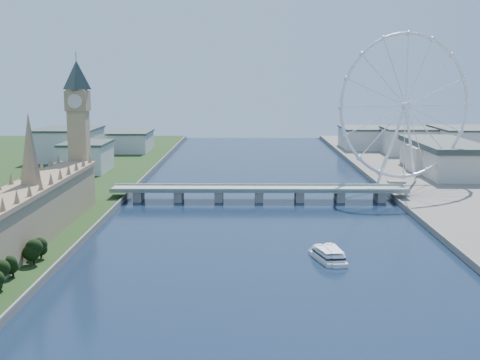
{
  "coord_description": "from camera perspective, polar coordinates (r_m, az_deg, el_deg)",
  "views": [
    {
      "loc": [
        -9.27,
        -191.46,
        92.67
      ],
      "look_at": [
        -13.36,
        210.0,
        29.64
      ],
      "focal_mm": 50.0,
      "sensor_mm": 36.0,
      "label": 1
    }
  ],
  "objects": [
    {
      "name": "westminster_bridge",
      "position": [
        499.02,
        1.64,
        -1.01
      ],
      "size": [
        220.0,
        22.0,
        9.5
      ],
      "color": "gray",
      "rests_on": "ground"
    },
    {
      "name": "big_ben",
      "position": [
        484.94,
        -13.66,
        5.59
      ],
      "size": [
        20.02,
        20.02,
        110.0
      ],
      "color": "tan",
      "rests_on": "ground"
    },
    {
      "name": "tour_boat_far",
      "position": [
        342.55,
        7.25,
        -6.85
      ],
      "size": [
        14.74,
        30.5,
        6.53
      ],
      "primitive_type": null,
      "rotation": [
        0.0,
        0.0,
        0.25
      ],
      "color": "silver",
      "rests_on": "ground"
    },
    {
      "name": "london_eye",
      "position": [
        562.17,
        13.95,
        6.1
      ],
      "size": [
        113.6,
        39.12,
        124.3
      ],
      "color": "silver",
      "rests_on": "ground"
    },
    {
      "name": "city_skyline",
      "position": [
        756.9,
        4.26,
        3.16
      ],
      "size": [
        505.0,
        280.0,
        32.0
      ],
      "color": "beige",
      "rests_on": "ground"
    },
    {
      "name": "tour_boat_near",
      "position": [
        343.11,
        7.97,
        -6.84
      ],
      "size": [
        11.97,
        31.78,
        6.86
      ],
      "primitive_type": null,
      "rotation": [
        0.0,
        0.0,
        0.13
      ],
      "color": "silver",
      "rests_on": "ground"
    },
    {
      "name": "county_hall",
      "position": [
        654.79,
        16.92,
        0.4
      ],
      "size": [
        54.0,
        144.0,
        35.0
      ],
      "primitive_type": null,
      "color": "beige",
      "rests_on": "ground"
    },
    {
      "name": "parliament_range",
      "position": [
        387.62,
        -17.28,
        -2.52
      ],
      "size": [
        24.0,
        200.0,
        70.0
      ],
      "color": "tan",
      "rests_on": "ground"
    }
  ]
}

